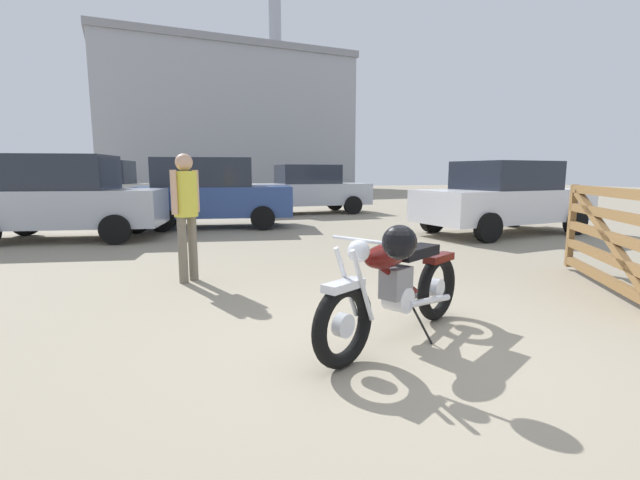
{
  "coord_description": "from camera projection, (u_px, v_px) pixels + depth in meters",
  "views": [
    {
      "loc": [
        -1.85,
        -2.96,
        1.43
      ],
      "look_at": [
        -0.34,
        1.47,
        0.71
      ],
      "focal_mm": 24.99,
      "sensor_mm": 36.0,
      "label": 1
    }
  ],
  "objects": [
    {
      "name": "red_hatchback_near",
      "position": [
        86.0,
        188.0,
        13.99
      ],
      "size": [
        4.14,
        2.35,
        1.78
      ],
      "rotation": [
        0.0,
        0.0,
        2.96
      ],
      "color": "black",
      "rests_on": "ground_plane"
    },
    {
      "name": "bystander",
      "position": [
        186.0,
        204.0,
        5.72
      ],
      "size": [
        0.36,
        0.34,
        1.66
      ],
      "rotation": [
        0.0,
        0.0,
        5.45
      ],
      "color": "#706656",
      "rests_on": "ground_plane"
    },
    {
      "name": "industrial_building",
      "position": [
        222.0,
        123.0,
        37.17
      ],
      "size": [
        20.42,
        13.68,
        21.7
      ],
      "rotation": [
        0.0,
        0.0,
        0.1
      ],
      "color": "#9EA0A8",
      "rests_on": "ground_plane"
    },
    {
      "name": "silver_sedan_mid",
      "position": [
        504.0,
        198.0,
        10.29
      ],
      "size": [
        4.37,
        2.29,
        1.67
      ],
      "rotation": [
        0.0,
        0.0,
        3.26
      ],
      "color": "black",
      "rests_on": "ground_plane"
    },
    {
      "name": "timber_gate",
      "position": [
        620.0,
        237.0,
        5.03
      ],
      "size": [
        1.35,
        2.28,
        1.6
      ],
      "rotation": [
        0.0,
        0.0,
        1.06
      ],
      "color": "brown",
      "rests_on": "ground_plane"
    },
    {
      "name": "vintage_motorcycle",
      "position": [
        396.0,
        286.0,
        3.7
      ],
      "size": [
        1.87,
        1.17,
        1.07
      ],
      "rotation": [
        0.0,
        0.0,
        3.65
      ],
      "color": "black",
      "rests_on": "ground_plane"
    },
    {
      "name": "dark_sedan_left",
      "position": [
        212.0,
        192.0,
        11.52
      ],
      "size": [
        4.14,
        2.35,
        1.78
      ],
      "rotation": [
        0.0,
        0.0,
        -0.19
      ],
      "color": "black",
      "rests_on": "ground_plane"
    },
    {
      "name": "blue_hatchback_right",
      "position": [
        61.0,
        197.0,
        9.33
      ],
      "size": [
        4.13,
        2.34,
        1.78
      ],
      "rotation": [
        0.0,
        0.0,
        -0.18
      ],
      "color": "black",
      "rests_on": "ground_plane"
    },
    {
      "name": "white_estate_far",
      "position": [
        308.0,
        189.0,
        15.44
      ],
      "size": [
        4.21,
        1.94,
        1.67
      ],
      "rotation": [
        0.0,
        0.0,
        0.01
      ],
      "color": "black",
      "rests_on": "ground_plane"
    },
    {
      "name": "ground_plane",
      "position": [
        419.0,
        351.0,
        3.58
      ],
      "size": [
        80.0,
        80.0,
        0.0
      ],
      "primitive_type": "plane",
      "color": "gray"
    }
  ]
}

